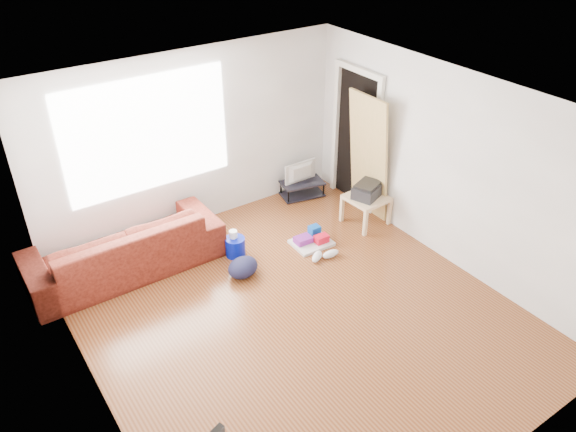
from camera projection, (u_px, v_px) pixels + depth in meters
room at (296, 216)px, 5.96m from camera, size 4.51×5.01×2.51m
sofa at (128, 269)px, 7.22m from camera, size 2.42×0.95×0.71m
tv_stand at (302, 189)px, 8.76m from camera, size 0.72×0.50×0.24m
tv at (302, 173)px, 8.61m from camera, size 0.56×0.07×0.32m
side_table at (366, 201)px, 7.98m from camera, size 0.56×0.56×0.43m
printer at (367, 190)px, 7.88m from camera, size 0.49×0.44×0.21m
bucket at (236, 255)px, 7.48m from camera, size 0.29×0.29×0.26m
toilet_paper at (234, 242)px, 7.41m from camera, size 0.11×0.11×0.10m
cleaning_tray at (312, 240)px, 7.68m from camera, size 0.54×0.44×0.19m
backpack at (243, 275)px, 7.12m from camera, size 0.51×0.46×0.23m
sneakers at (324, 255)px, 7.39m from camera, size 0.44×0.22×0.10m
door_panel at (364, 212)px, 8.41m from camera, size 0.23×0.74×1.84m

